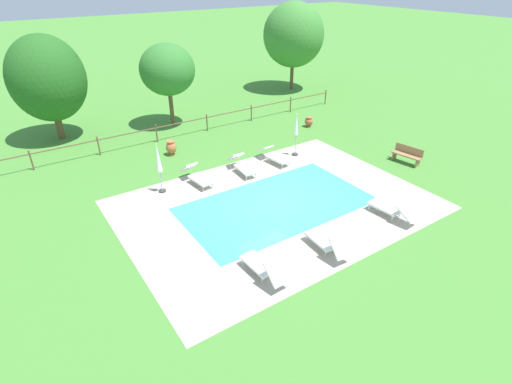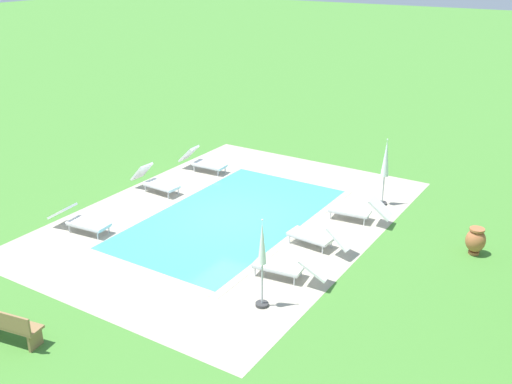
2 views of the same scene
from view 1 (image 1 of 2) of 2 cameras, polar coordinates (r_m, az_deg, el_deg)
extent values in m
plane|color=#478433|center=(16.86, 2.93, -1.81)|extent=(160.00, 160.00, 0.00)
cube|color=#B2A893|center=(16.86, 2.93, -1.80)|extent=(12.64, 9.14, 0.01)
cube|color=#42CCD6|center=(16.86, 2.93, -1.80)|extent=(7.94, 4.44, 0.01)
cube|color=#C0B59F|center=(18.52, -1.38, 1.35)|extent=(8.42, 0.24, 0.01)
cube|color=#C0B59F|center=(15.36, 8.14, -5.55)|extent=(8.42, 0.24, 0.01)
cube|color=#C0B59F|center=(19.29, 12.74, 1.80)|extent=(0.24, 4.44, 0.01)
cube|color=#C0B59F|center=(15.15, -9.68, -6.27)|extent=(0.24, 4.44, 0.01)
cube|color=white|center=(20.24, 3.17, 4.86)|extent=(0.76, 1.36, 0.07)
cube|color=white|center=(20.83, 1.24, 6.27)|extent=(0.69, 0.83, 0.48)
cube|color=silver|center=(20.26, 3.17, 4.72)|extent=(0.73, 1.34, 0.04)
cylinder|color=silver|center=(20.13, 4.78, 4.10)|extent=(0.04, 0.04, 0.28)
cylinder|color=silver|center=(19.80, 3.74, 3.69)|extent=(0.04, 0.04, 0.28)
cylinder|color=silver|center=(20.83, 2.61, 5.10)|extent=(0.04, 0.04, 0.28)
cylinder|color=silver|center=(20.51, 1.57, 4.71)|extent=(0.04, 0.04, 0.28)
cube|color=white|center=(16.91, 18.03, -2.04)|extent=(0.72, 1.35, 0.07)
cube|color=white|center=(16.39, 21.01, -2.81)|extent=(0.67, 0.81, 0.49)
cube|color=silver|center=(16.94, 18.00, -2.20)|extent=(0.68, 1.32, 0.04)
cylinder|color=silver|center=(17.06, 15.95, -2.09)|extent=(0.04, 0.04, 0.28)
cylinder|color=silver|center=(17.43, 16.94, -1.52)|extent=(0.04, 0.04, 0.28)
cylinder|color=silver|center=(16.58, 18.98, -3.62)|extent=(0.04, 0.04, 0.28)
cylinder|color=silver|center=(16.96, 19.94, -3.00)|extent=(0.04, 0.04, 0.28)
cube|color=white|center=(18.33, -7.96, 1.81)|extent=(0.74, 1.36, 0.07)
cube|color=white|center=(18.97, -9.64, 3.56)|extent=(0.67, 0.76, 0.58)
cube|color=silver|center=(18.36, -7.94, 1.66)|extent=(0.71, 1.33, 0.04)
cylinder|color=silver|center=(18.12, -6.28, 0.95)|extent=(0.04, 0.04, 0.28)
cylinder|color=silver|center=(17.88, -7.62, 0.44)|extent=(0.04, 0.04, 0.28)
cylinder|color=silver|center=(18.95, -8.20, 2.17)|extent=(0.04, 0.04, 0.28)
cylinder|color=silver|center=(18.72, -9.50, 1.70)|extent=(0.04, 0.04, 0.28)
cube|color=white|center=(14.45, 9.40, -6.73)|extent=(0.67, 1.33, 0.07)
cube|color=white|center=(13.72, 11.97, -7.66)|extent=(0.64, 0.67, 0.65)
cube|color=silver|center=(14.48, 9.38, -6.90)|extent=(0.64, 1.30, 0.04)
cylinder|color=silver|center=(14.76, 7.22, -6.51)|extent=(0.04, 0.04, 0.28)
cylinder|color=silver|center=(15.03, 8.78, -5.90)|extent=(0.04, 0.04, 0.28)
cylinder|color=silver|center=(14.09, 9.94, -8.75)|extent=(0.04, 0.04, 0.28)
cylinder|color=silver|center=(14.37, 11.53, -8.06)|extent=(0.04, 0.04, 0.28)
cube|color=white|center=(19.12, -1.55, 3.34)|extent=(0.69, 1.34, 0.07)
cube|color=white|center=(19.80, -2.93, 5.10)|extent=(0.65, 0.74, 0.57)
cube|color=silver|center=(19.15, -1.55, 3.20)|extent=(0.66, 1.31, 0.04)
cylinder|color=silver|center=(18.88, -0.06, 2.40)|extent=(0.04, 0.04, 0.28)
cylinder|color=silver|center=(18.66, -1.42, 2.04)|extent=(0.04, 0.04, 0.28)
cylinder|color=silver|center=(19.75, -1.66, 3.67)|extent=(0.04, 0.04, 0.28)
cylinder|color=silver|center=(19.54, -2.98, 3.34)|extent=(0.04, 0.04, 0.28)
cube|color=white|center=(13.21, 0.28, -10.26)|extent=(0.66, 1.33, 0.07)
cube|color=white|center=(12.46, 2.97, -11.46)|extent=(0.63, 0.68, 0.64)
cube|color=silver|center=(13.25, 0.28, -10.44)|extent=(0.63, 1.30, 0.04)
cylinder|color=silver|center=(13.55, -2.02, -10.03)|extent=(0.04, 0.04, 0.28)
cylinder|color=silver|center=(13.78, -0.26, -9.23)|extent=(0.04, 0.04, 0.28)
cylinder|color=silver|center=(12.88, 0.87, -12.56)|extent=(0.04, 0.04, 0.28)
cylinder|color=silver|center=(13.12, 2.67, -11.65)|extent=(0.04, 0.04, 0.28)
cylinder|color=#383838|center=(18.27, -13.30, 0.17)|extent=(0.32, 0.32, 0.08)
cylinder|color=#B2B5B7|center=(18.04, -13.47, 1.48)|extent=(0.04, 0.04, 1.03)
cone|color=white|center=(17.55, -13.90, 4.75)|extent=(0.27, 0.27, 1.24)
sphere|color=white|center=(17.30, -14.15, 6.67)|extent=(0.05, 0.05, 0.05)
cylinder|color=#383838|center=(21.42, 5.62, 5.41)|extent=(0.32, 0.32, 0.08)
cylinder|color=#B2B5B7|center=(21.21, 5.69, 6.75)|extent=(0.04, 0.04, 1.17)
cone|color=white|center=(20.79, 5.85, 9.64)|extent=(0.21, 0.21, 1.10)
sphere|color=white|center=(20.61, 5.93, 11.13)|extent=(0.05, 0.05, 0.05)
cube|color=#937047|center=(21.67, 20.83, 4.98)|extent=(0.69, 1.55, 0.06)
cube|color=#937047|center=(21.75, 21.18, 5.68)|extent=(0.30, 1.49, 0.40)
cube|color=#937047|center=(21.54, 22.19, 3.86)|extent=(0.40, 0.13, 0.41)
cube|color=#937047|center=(22.01, 19.27, 4.97)|extent=(0.40, 0.13, 0.41)
cylinder|color=#A85B38|center=(25.54, 7.56, 9.37)|extent=(0.28, 0.28, 0.08)
ellipsoid|color=#A85B38|center=(25.44, 7.60, 10.00)|extent=(0.51, 0.51, 0.52)
cylinder|color=#A85B38|center=(25.35, 7.64, 10.55)|extent=(0.39, 0.39, 0.06)
cylinder|color=#B7663D|center=(21.82, -11.98, 5.35)|extent=(0.30, 0.30, 0.08)
ellipsoid|color=#B7663D|center=(21.67, -12.08, 6.26)|extent=(0.55, 0.55, 0.68)
cylinder|color=#B7663D|center=(21.54, -12.18, 7.09)|extent=(0.41, 0.41, 0.06)
cylinder|color=brown|center=(22.40, -29.58, 3.98)|extent=(0.08, 0.08, 1.05)
cylinder|color=brown|center=(22.73, -21.68, 6.19)|extent=(0.08, 0.08, 1.05)
cylinder|color=brown|center=(23.51, -14.09, 8.17)|extent=(0.08, 0.08, 1.05)
cylinder|color=brown|center=(24.69, -7.05, 9.88)|extent=(0.08, 0.08, 1.05)
cylinder|color=brown|center=(26.21, -0.67, 11.28)|extent=(0.08, 0.08, 1.05)
cylinder|color=brown|center=(28.03, 4.99, 12.41)|extent=(0.08, 0.08, 1.05)
cylinder|color=brown|center=(30.09, 9.96, 13.29)|extent=(0.08, 0.08, 1.05)
cube|color=brown|center=(23.94, -10.56, 9.79)|extent=(22.63, 0.05, 0.05)
cylinder|color=brown|center=(25.91, -26.47, 8.72)|extent=(0.39, 0.39, 1.71)
ellipsoid|color=#235B1E|center=(25.24, -27.82, 14.21)|extent=(4.07, 4.07, 4.67)
cylinder|color=brown|center=(33.58, 5.17, 16.48)|extent=(0.27, 0.27, 2.38)
ellipsoid|color=#3D7F33|center=(33.03, 5.42, 21.55)|extent=(4.69, 4.69, 4.83)
cylinder|color=brown|center=(25.86, -12.06, 11.85)|extent=(0.25, 0.25, 2.31)
ellipsoid|color=#33752D|center=(25.27, -12.62, 16.79)|extent=(3.29, 3.29, 3.04)
camera|label=2|loc=(31.41, 14.97, 27.34)|focal=41.59mm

